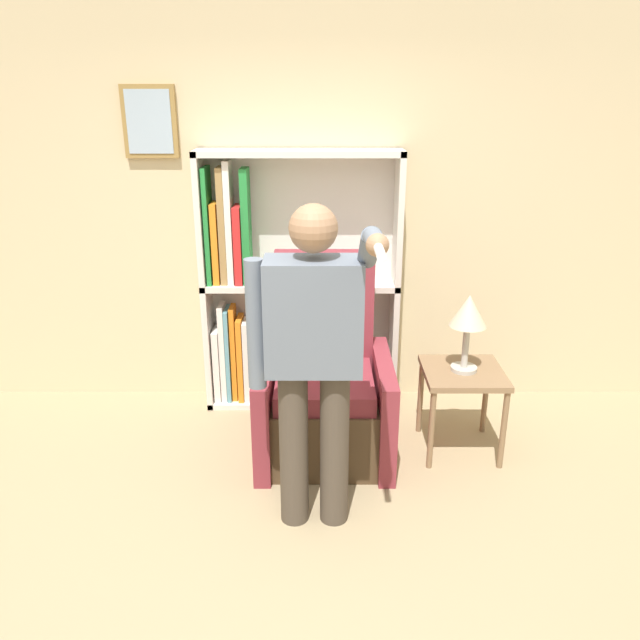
{
  "coord_description": "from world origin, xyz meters",
  "views": [
    {
      "loc": [
        0.09,
        -2.28,
        2.18
      ],
      "look_at": [
        0.09,
        0.84,
        1.02
      ],
      "focal_mm": 35.0,
      "sensor_mm": 36.0,
      "label": 1
    }
  ],
  "objects_px": {
    "bookcase": "(276,285)",
    "table_lamp": "(469,316)",
    "armchair": "(325,393)",
    "person_standing": "(314,351)",
    "side_table": "(463,382)"
  },
  "relations": [
    {
      "from": "bookcase",
      "to": "table_lamp",
      "type": "distance_m",
      "value": 1.37
    },
    {
      "from": "bookcase",
      "to": "side_table",
      "type": "relative_size",
      "value": 3.28
    },
    {
      "from": "person_standing",
      "to": "side_table",
      "type": "relative_size",
      "value": 3.07
    },
    {
      "from": "armchair",
      "to": "person_standing",
      "type": "xyz_separation_m",
      "value": [
        -0.06,
        -0.74,
        0.6
      ]
    },
    {
      "from": "armchair",
      "to": "table_lamp",
      "type": "relative_size",
      "value": 2.52
    },
    {
      "from": "person_standing",
      "to": "table_lamp",
      "type": "relative_size",
      "value": 3.48
    },
    {
      "from": "bookcase",
      "to": "table_lamp",
      "type": "xyz_separation_m",
      "value": [
        1.19,
        -0.66,
        0.02
      ]
    },
    {
      "from": "bookcase",
      "to": "armchair",
      "type": "relative_size",
      "value": 1.48
    },
    {
      "from": "bookcase",
      "to": "table_lamp",
      "type": "height_order",
      "value": "bookcase"
    },
    {
      "from": "person_standing",
      "to": "table_lamp",
      "type": "bearing_deg",
      "value": 37.72
    },
    {
      "from": "armchair",
      "to": "side_table",
      "type": "distance_m",
      "value": 0.86
    },
    {
      "from": "side_table",
      "to": "table_lamp",
      "type": "height_order",
      "value": "table_lamp"
    },
    {
      "from": "armchair",
      "to": "person_standing",
      "type": "relative_size",
      "value": 0.72
    },
    {
      "from": "side_table",
      "to": "table_lamp",
      "type": "relative_size",
      "value": 1.13
    },
    {
      "from": "armchair",
      "to": "side_table",
      "type": "relative_size",
      "value": 2.22
    }
  ]
}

